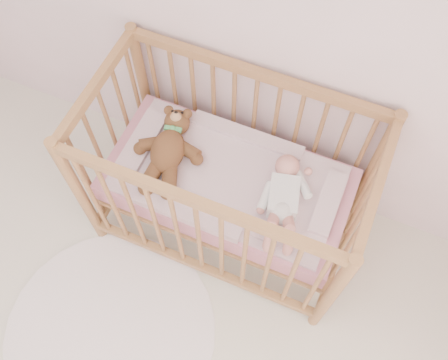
% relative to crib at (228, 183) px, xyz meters
% --- Properties ---
extents(crib, '(1.36, 0.76, 1.00)m').
position_rel_crib_xyz_m(crib, '(0.00, 0.00, 0.00)').
color(crib, '#AB7E48').
rests_on(crib, floor).
extents(mattress, '(1.22, 0.62, 0.13)m').
position_rel_crib_xyz_m(mattress, '(0.00, 0.00, -0.01)').
color(mattress, '#CC7F8E').
rests_on(mattress, crib).
extents(blanket, '(1.10, 0.58, 0.06)m').
position_rel_crib_xyz_m(blanket, '(0.00, 0.00, 0.06)').
color(blanket, pink).
rests_on(blanket, mattress).
extents(baby, '(0.38, 0.58, 0.13)m').
position_rel_crib_xyz_m(baby, '(0.29, -0.02, 0.14)').
color(baby, white).
rests_on(baby, blanket).
extents(teddy_bear, '(0.46, 0.58, 0.15)m').
position_rel_crib_xyz_m(teddy_bear, '(-0.31, -0.02, 0.15)').
color(teddy_bear, brown).
rests_on(teddy_bear, blanket).
extents(rug, '(1.12, 1.12, 0.01)m').
position_rel_crib_xyz_m(rug, '(-0.33, -0.83, -0.49)').
color(rug, white).
rests_on(rug, floor).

